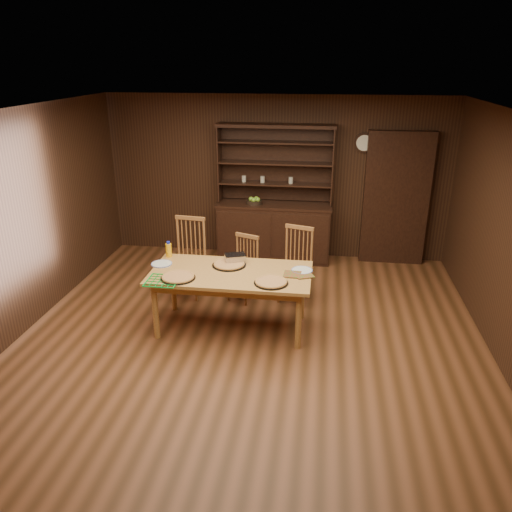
# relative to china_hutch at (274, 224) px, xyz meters

# --- Properties ---
(floor) EXTENTS (6.00, 6.00, 0.00)m
(floor) POSITION_rel_china_hutch_xyz_m (0.00, -2.75, -0.60)
(floor) COLOR brown
(floor) RESTS_ON ground
(room_shell) EXTENTS (6.00, 6.00, 6.00)m
(room_shell) POSITION_rel_china_hutch_xyz_m (0.00, -2.75, 0.98)
(room_shell) COLOR silver
(room_shell) RESTS_ON floor
(china_hutch) EXTENTS (1.84, 0.52, 2.17)m
(china_hutch) POSITION_rel_china_hutch_xyz_m (0.00, 0.00, 0.00)
(china_hutch) COLOR black
(china_hutch) RESTS_ON floor
(doorway) EXTENTS (1.00, 0.18, 2.10)m
(doorway) POSITION_rel_china_hutch_xyz_m (1.90, 0.15, 0.45)
(doorway) COLOR black
(doorway) RESTS_ON floor
(wall_clock) EXTENTS (0.30, 0.05, 0.30)m
(wall_clock) POSITION_rel_china_hutch_xyz_m (1.35, 0.20, 1.30)
(wall_clock) COLOR black
(wall_clock) RESTS_ON room_shell
(dining_table) EXTENTS (1.90, 0.95, 0.75)m
(dining_table) POSITION_rel_china_hutch_xyz_m (-0.27, -2.36, 0.07)
(dining_table) COLOR #BA8840
(dining_table) RESTS_ON floor
(chair_left) EXTENTS (0.49, 0.47, 1.10)m
(chair_left) POSITION_rel_china_hutch_xyz_m (-1.03, -1.45, -0.01)
(chair_left) COLOR #A36538
(chair_left) RESTS_ON floor
(chair_center) EXTENTS (0.47, 0.46, 0.91)m
(chair_center) POSITION_rel_china_hutch_xyz_m (-0.25, -1.52, -0.12)
(chair_center) COLOR #A36538
(chair_center) RESTS_ON floor
(chair_right) EXTENTS (0.52, 0.51, 1.03)m
(chair_right) POSITION_rel_china_hutch_xyz_m (0.45, -1.43, -0.05)
(chair_right) COLOR #A36538
(chair_right) RESTS_ON floor
(pizza_left) EXTENTS (0.40, 0.40, 0.04)m
(pizza_left) POSITION_rel_china_hutch_xyz_m (-0.83, -2.63, 0.17)
(pizza_left) COLOR black
(pizza_left) RESTS_ON dining_table
(pizza_right) EXTENTS (0.39, 0.39, 0.04)m
(pizza_right) POSITION_rel_china_hutch_xyz_m (0.24, -2.61, 0.17)
(pizza_right) COLOR black
(pizza_right) RESTS_ON dining_table
(pizza_center) EXTENTS (0.42, 0.42, 0.04)m
(pizza_center) POSITION_rel_china_hutch_xyz_m (-0.33, -2.17, 0.17)
(pizza_center) COLOR black
(pizza_center) RESTS_ON dining_table
(cooling_rack) EXTENTS (0.43, 0.43, 0.02)m
(cooling_rack) POSITION_rel_china_hutch_xyz_m (-0.99, -2.73, 0.16)
(cooling_rack) COLOR #0B992C
(cooling_rack) RESTS_ON dining_table
(plate_left) EXTENTS (0.26, 0.26, 0.02)m
(plate_left) POSITION_rel_china_hutch_xyz_m (-1.15, -2.25, 0.16)
(plate_left) COLOR beige
(plate_left) RESTS_ON dining_table
(plate_right) EXTENTS (0.26, 0.26, 0.02)m
(plate_right) POSITION_rel_china_hutch_xyz_m (0.57, -2.21, 0.16)
(plate_right) COLOR beige
(plate_right) RESTS_ON dining_table
(foil_dish) EXTENTS (0.30, 0.25, 0.10)m
(foil_dish) POSITION_rel_china_hutch_xyz_m (-0.27, -2.05, 0.20)
(foil_dish) COLOR silver
(foil_dish) RESTS_ON dining_table
(juice_bottle) EXTENTS (0.08, 0.08, 0.20)m
(juice_bottle) POSITION_rel_china_hutch_xyz_m (-1.14, -1.98, 0.25)
(juice_bottle) COLOR #FCAF0D
(juice_bottle) RESTS_ON dining_table
(pot_holder_a) EXTENTS (0.26, 0.26, 0.01)m
(pot_holder_a) POSITION_rel_china_hutch_xyz_m (0.60, -2.35, 0.16)
(pot_holder_a) COLOR #A41222
(pot_holder_a) RESTS_ON dining_table
(pot_holder_b) EXTENTS (0.21, 0.21, 0.02)m
(pot_holder_b) POSITION_rel_china_hutch_xyz_m (0.46, -2.35, 0.16)
(pot_holder_b) COLOR #A41222
(pot_holder_b) RESTS_ON dining_table
(fruit_bowl) EXTENTS (0.26, 0.26, 0.12)m
(fruit_bowl) POSITION_rel_china_hutch_xyz_m (-0.31, -0.07, 0.39)
(fruit_bowl) COLOR black
(fruit_bowl) RESTS_ON china_hutch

